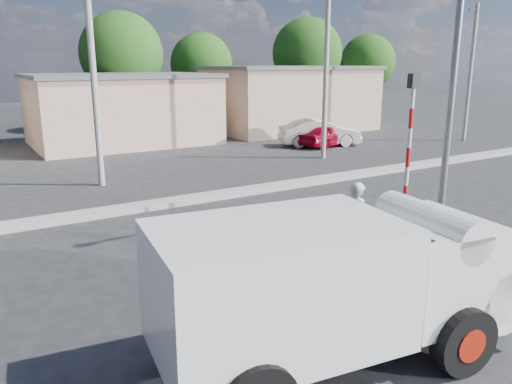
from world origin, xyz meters
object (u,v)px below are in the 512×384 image
truck (343,282)px  car_cream (320,133)px  traffic_pole (409,144)px  car_red (328,135)px  cyclist (356,233)px  bicycle (355,251)px  streetlight (452,48)px

truck → car_cream: size_ratio=1.33×
traffic_pole → car_red: bearing=57.8°
cyclist → traffic_pole: (2.48, 0.86, 1.71)m
car_cream → traffic_pole: 15.98m
bicycle → cyclist: (0.00, 0.00, 0.41)m
streetlight → car_red: bearing=61.3°
car_cream → traffic_pole: traffic_pole is taller
truck → bicycle: size_ratio=3.37×
traffic_pole → cyclist: bearing=-161.0°
bicycle → cyclist: bearing=0.0°
bicycle → cyclist: size_ratio=1.02×
car_cream → car_red: car_cream is taller
bicycle → traffic_pole: traffic_pole is taller
bicycle → car_red: (10.84, 14.12, 0.17)m
car_red → streetlight: size_ratio=0.42×
traffic_pole → streetlight: size_ratio=0.48×
bicycle → car_cream: 17.96m
cyclist → streetlight: 5.35m
car_cream → cyclist: bearing=165.8°
traffic_pole → streetlight: streetlight is taller
car_cream → bicycle: bearing=165.8°
bicycle → streetlight: size_ratio=0.20×
truck → bicycle: 3.80m
bicycle → truck: bearing=137.1°
traffic_pole → streetlight: bearing=-17.7°
bicycle → traffic_pole: bearing=-67.9°
truck → car_red: (13.50, 16.69, -0.70)m
bicycle → car_cream: car_cream is taller
truck → car_red: 21.48m
bicycle → car_cream: size_ratio=0.39×
car_red → traffic_pole: size_ratio=0.87×
streetlight → truck: bearing=-152.8°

